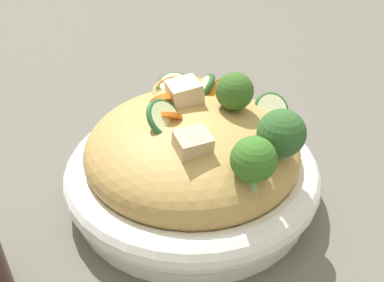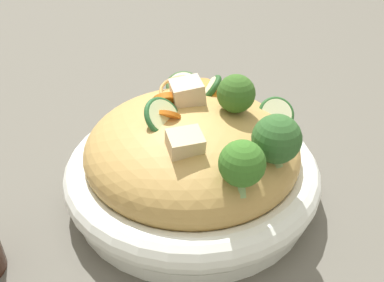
# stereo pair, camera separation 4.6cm
# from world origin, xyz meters

# --- Properties ---
(ground_plane) EXTENTS (3.00, 3.00, 0.00)m
(ground_plane) POSITION_xyz_m (0.00, 0.00, 0.00)
(ground_plane) COLOR #5A574E
(serving_bowl) EXTENTS (0.29, 0.29, 0.06)m
(serving_bowl) POSITION_xyz_m (0.00, 0.00, 0.03)
(serving_bowl) COLOR white
(serving_bowl) RESTS_ON ground_plane
(noodle_heap) EXTENTS (0.24, 0.24, 0.10)m
(noodle_heap) POSITION_xyz_m (0.00, 0.00, 0.06)
(noodle_heap) COLOR tan
(noodle_heap) RESTS_ON serving_bowl
(broccoli_florets) EXTENTS (0.10, 0.15, 0.07)m
(broccoli_florets) POSITION_xyz_m (0.03, -0.07, 0.12)
(broccoli_florets) COLOR #91AF72
(broccoli_florets) RESTS_ON serving_bowl
(carrot_coins) EXTENTS (0.13, 0.09, 0.04)m
(carrot_coins) POSITION_xyz_m (0.02, 0.04, 0.11)
(carrot_coins) COLOR orange
(carrot_coins) RESTS_ON serving_bowl
(zucchini_slices) EXTENTS (0.18, 0.16, 0.05)m
(zucchini_slices) POSITION_xyz_m (0.03, 0.03, 0.10)
(zucchini_slices) COLOR beige
(zucchini_slices) RESTS_ON serving_bowl
(chicken_chunks) EXTENTS (0.08, 0.11, 0.04)m
(chicken_chunks) POSITION_xyz_m (-0.01, -0.00, 0.12)
(chicken_chunks) COLOR #D2B587
(chicken_chunks) RESTS_ON serving_bowl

